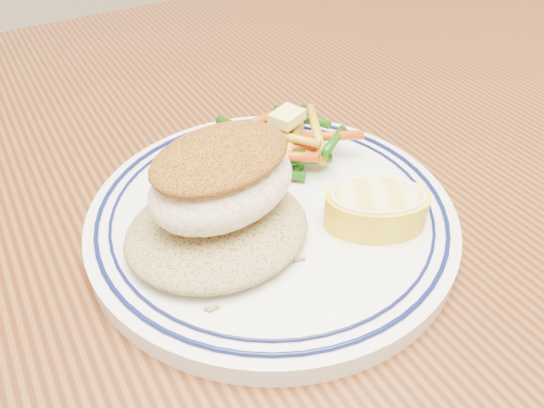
{
  "coord_description": "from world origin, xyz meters",
  "views": [
    {
      "loc": [
        -0.09,
        -0.26,
        1.0
      ],
      "look_at": [
        0.05,
        -0.02,
        0.77
      ],
      "focal_mm": 35.0,
      "sensor_mm": 36.0,
      "label": 1
    }
  ],
  "objects_px": {
    "plate": "(272,216)",
    "dining_table": "(208,320)",
    "rice_pilaf": "(217,226)",
    "vegetable_pile": "(281,140)",
    "lemon_wedge": "(376,207)",
    "fish_fillet": "(222,177)"
  },
  "relations": [
    {
      "from": "plate",
      "to": "dining_table",
      "type": "bearing_deg",
      "value": 157.98
    },
    {
      "from": "dining_table",
      "to": "rice_pilaf",
      "type": "xyz_separation_m",
      "value": [
        0.0,
        -0.03,
        0.12
      ]
    },
    {
      "from": "vegetable_pile",
      "to": "lemon_wedge",
      "type": "bearing_deg",
      "value": -83.28
    },
    {
      "from": "dining_table",
      "to": "lemon_wedge",
      "type": "distance_m",
      "value": 0.17
    },
    {
      "from": "fish_fillet",
      "to": "lemon_wedge",
      "type": "relative_size",
      "value": 1.32
    },
    {
      "from": "plate",
      "to": "vegetable_pile",
      "type": "distance_m",
      "value": 0.07
    },
    {
      "from": "lemon_wedge",
      "to": "plate",
      "type": "bearing_deg",
      "value": 137.48
    },
    {
      "from": "rice_pilaf",
      "to": "fish_fillet",
      "type": "bearing_deg",
      "value": 41.65
    },
    {
      "from": "rice_pilaf",
      "to": "lemon_wedge",
      "type": "bearing_deg",
      "value": -22.0
    },
    {
      "from": "dining_table",
      "to": "rice_pilaf",
      "type": "height_order",
      "value": "rice_pilaf"
    },
    {
      "from": "rice_pilaf",
      "to": "vegetable_pile",
      "type": "bearing_deg",
      "value": 36.16
    },
    {
      "from": "vegetable_pile",
      "to": "lemon_wedge",
      "type": "xyz_separation_m",
      "value": [
        0.01,
        -0.1,
        0.0
      ]
    },
    {
      "from": "plate",
      "to": "rice_pilaf",
      "type": "height_order",
      "value": "rice_pilaf"
    },
    {
      "from": "lemon_wedge",
      "to": "fish_fillet",
      "type": "bearing_deg",
      "value": 151.59
    },
    {
      "from": "vegetable_pile",
      "to": "plate",
      "type": "bearing_deg",
      "value": -126.4
    },
    {
      "from": "fish_fillet",
      "to": "lemon_wedge",
      "type": "xyz_separation_m",
      "value": [
        0.09,
        -0.05,
        -0.03
      ]
    },
    {
      "from": "rice_pilaf",
      "to": "vegetable_pile",
      "type": "distance_m",
      "value": 0.1
    },
    {
      "from": "plate",
      "to": "vegetable_pile",
      "type": "bearing_deg",
      "value": 53.6
    },
    {
      "from": "rice_pilaf",
      "to": "vegetable_pile",
      "type": "xyz_separation_m",
      "value": [
        0.08,
        0.06,
        0.0
      ]
    },
    {
      "from": "lemon_wedge",
      "to": "dining_table",
      "type": "bearing_deg",
      "value": 146.31
    },
    {
      "from": "dining_table",
      "to": "fish_fillet",
      "type": "relative_size",
      "value": 13.5
    },
    {
      "from": "vegetable_pile",
      "to": "dining_table",
      "type": "bearing_deg",
      "value": -159.13
    }
  ]
}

